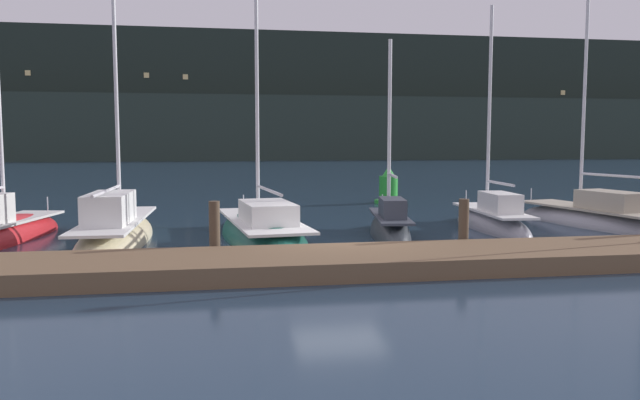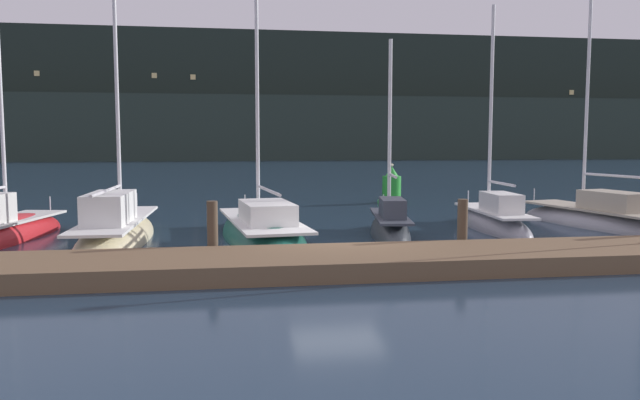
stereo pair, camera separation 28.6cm
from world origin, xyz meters
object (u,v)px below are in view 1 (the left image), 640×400
sailboat_berth_6 (593,222)px  sailboat_berth_3 (262,235)px  sailboat_berth_5 (492,225)px  sailboat_berth_2 (116,237)px  sailboat_berth_4 (390,232)px  channel_buoy (388,188)px

sailboat_berth_6 → sailboat_berth_3: bearing=-174.8°
sailboat_berth_5 → sailboat_berth_2: bearing=-175.8°
sailboat_berth_2 → sailboat_berth_3: 4.49m
sailboat_berth_3 → sailboat_berth_5: bearing=6.4°
sailboat_berth_4 → sailboat_berth_6: size_ratio=0.78×
sailboat_berth_3 → sailboat_berth_5: 8.29m
sailboat_berth_4 → sailboat_berth_5: 4.21m
sailboat_berth_2 → sailboat_berth_5: (12.73, 0.93, -0.04)m
sailboat_berth_3 → sailboat_berth_4: 4.17m
sailboat_berth_6 → sailboat_berth_5: bearing=-177.3°
sailboat_berth_2 → sailboat_berth_3: bearing=0.1°
sailboat_berth_6 → sailboat_berth_4: bearing=-171.0°
channel_buoy → sailboat_berth_3: bearing=-124.4°
sailboat_berth_2 → sailboat_berth_4: size_ratio=1.78×
channel_buoy → sailboat_berth_4: bearing=-105.5°
sailboat_berth_2 → channel_buoy: 15.56m
sailboat_berth_4 → channel_buoy: 10.96m
sailboat_berth_3 → sailboat_berth_5: size_ratio=1.40×
sailboat_berth_4 → sailboat_berth_2: bearing=178.9°
sailboat_berth_2 → sailboat_berth_4: 8.66m
sailboat_berth_3 → sailboat_berth_5: sailboat_berth_3 is taller
sailboat_berth_2 → sailboat_berth_6: 16.81m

